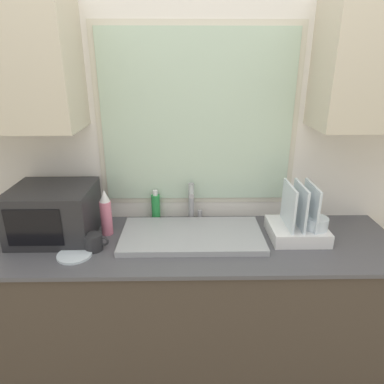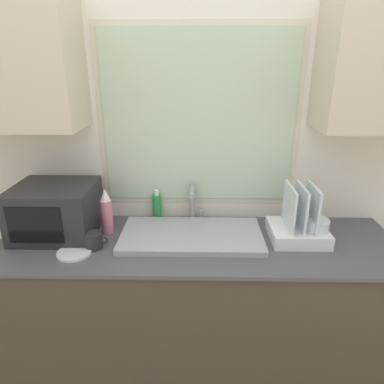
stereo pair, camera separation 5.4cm
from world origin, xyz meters
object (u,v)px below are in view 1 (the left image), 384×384
microwave (54,212)px  soap_bottle (156,207)px  faucet (192,200)px  spray_bottle (106,213)px  dish_rack (299,224)px  mug_near_sink (94,242)px

microwave → soap_bottle: bearing=20.2°
faucet → soap_bottle: (-0.21, 0.03, -0.05)m
soap_bottle → spray_bottle: bearing=-144.5°
faucet → soap_bottle: 0.22m
faucet → dish_rack: 0.59m
spray_bottle → mug_near_sink: spray_bottle is taller
dish_rack → mug_near_sink: dish_rack is taller
faucet → dish_rack: bearing=-19.9°
dish_rack → spray_bottle: bearing=176.7°
spray_bottle → soap_bottle: size_ratio=1.39×
spray_bottle → mug_near_sink: 0.19m
microwave → soap_bottle: 0.54m
microwave → spray_bottle: 0.26m
faucet → mug_near_sink: 0.58m
microwave → dish_rack: bearing=-2.0°
soap_bottle → dish_rack: bearing=-17.0°
microwave → spray_bottle: size_ratio=1.62×
dish_rack → spray_bottle: size_ratio=1.16×
dish_rack → faucet: bearing=160.1°
microwave → soap_bottle: size_ratio=2.25×
dish_rack → mug_near_sink: size_ratio=2.47×
faucet → soap_bottle: size_ratio=1.24×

